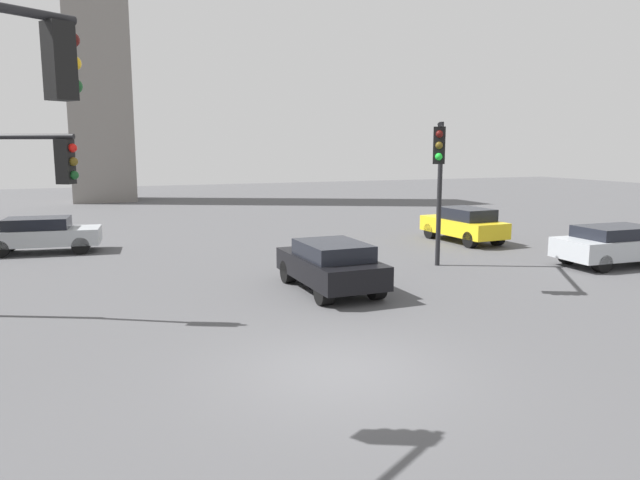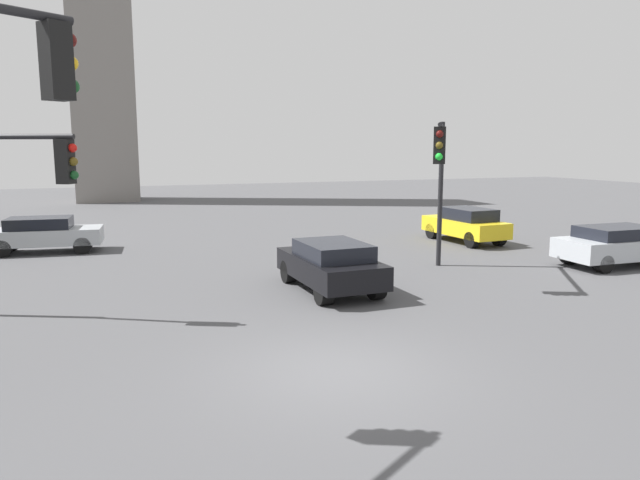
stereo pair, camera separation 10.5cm
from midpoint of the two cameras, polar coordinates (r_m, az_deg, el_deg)
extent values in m
plane|color=#4C4C4F|center=(10.95, 1.93, -12.53)|extent=(108.89, 108.89, 0.00)
cube|color=black|center=(8.80, -23.79, 15.48)|extent=(0.44, 0.44, 1.00)
sphere|color=#4C0F0C|center=(8.94, -22.74, 17.38)|extent=(0.20, 0.20, 0.20)
sphere|color=yellow|center=(8.90, -22.62, 15.47)|extent=(0.20, 0.20, 0.20)
sphere|color=#14471E|center=(8.86, -22.50, 13.55)|extent=(0.20, 0.20, 0.20)
cube|color=black|center=(14.44, -23.21, 6.98)|extent=(0.44, 0.44, 1.00)
sphere|color=red|center=(14.33, -22.60, 8.21)|extent=(0.20, 0.20, 0.20)
sphere|color=#594714|center=(14.34, -22.53, 7.02)|extent=(0.20, 0.20, 0.20)
sphere|color=#14471E|center=(14.35, -22.46, 5.82)|extent=(0.20, 0.20, 0.20)
cylinder|color=black|center=(20.32, 11.70, 4.29)|extent=(0.16, 0.16, 4.84)
cylinder|color=black|center=(18.27, 11.81, 10.64)|extent=(2.34, 3.36, 0.12)
cube|color=black|center=(16.52, 11.66, 8.94)|extent=(0.44, 0.44, 1.00)
sphere|color=#4C0F0C|center=(16.33, 11.68, 9.99)|extent=(0.20, 0.20, 0.20)
sphere|color=#594714|center=(16.32, 11.64, 8.94)|extent=(0.20, 0.20, 0.20)
sphere|color=green|center=(16.33, 11.61, 7.89)|extent=(0.20, 0.20, 0.20)
cube|color=yellow|center=(25.87, 13.91, 1.25)|extent=(1.84, 4.09, 0.65)
cube|color=black|center=(25.65, 14.24, 2.41)|extent=(1.56, 2.31, 0.53)
cylinder|color=black|center=(26.60, 10.92, 0.85)|extent=(0.33, 0.67, 0.66)
cylinder|color=black|center=(27.40, 13.26, 1.01)|extent=(0.33, 0.67, 0.66)
cylinder|color=black|center=(24.43, 14.58, 0.01)|extent=(0.33, 0.67, 0.66)
cylinder|color=black|center=(25.31, 17.01, 0.21)|extent=(0.33, 0.67, 0.66)
cube|color=#ADB2B7|center=(22.65, 27.24, -0.63)|extent=(4.54, 2.04, 0.67)
cube|color=black|center=(22.42, 26.94, 0.63)|extent=(2.56, 1.74, 0.43)
cylinder|color=black|center=(24.32, 28.35, -0.91)|extent=(0.60, 0.36, 0.59)
cylinder|color=black|center=(22.18, 23.05, -1.40)|extent=(0.60, 0.36, 0.59)
cylinder|color=black|center=(21.10, 25.83, -2.08)|extent=(0.60, 0.36, 0.59)
cube|color=black|center=(16.61, 1.16, -2.68)|extent=(1.87, 4.02, 0.64)
cube|color=black|center=(16.34, 1.44, -1.04)|extent=(1.64, 2.26, 0.47)
cylinder|color=black|center=(17.66, -2.84, -3.05)|extent=(0.34, 0.68, 0.68)
cylinder|color=black|center=(18.20, 1.66, -2.68)|extent=(0.34, 0.68, 0.68)
cylinder|color=black|center=(15.17, 0.56, -5.04)|extent=(0.34, 0.68, 0.68)
cylinder|color=black|center=(15.80, 5.64, -4.52)|extent=(0.34, 0.68, 0.68)
cube|color=#ADB2B7|center=(24.93, -24.83, 0.33)|extent=(4.23, 2.17, 0.61)
cube|color=black|center=(24.90, -25.37, 1.44)|extent=(2.43, 1.76, 0.47)
cylinder|color=black|center=(25.46, -21.47, 0.01)|extent=(0.68, 0.38, 0.65)
cylinder|color=black|center=(24.08, -21.84, -0.49)|extent=(0.68, 0.38, 0.65)
cylinder|color=black|center=(25.92, -27.53, -0.23)|extent=(0.68, 0.38, 0.65)
cylinder|color=black|center=(24.58, -28.23, -0.74)|extent=(0.68, 0.38, 0.65)
camera|label=1|loc=(0.05, -89.81, 0.03)|focal=33.13mm
camera|label=2|loc=(0.05, 90.19, -0.03)|focal=33.13mm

